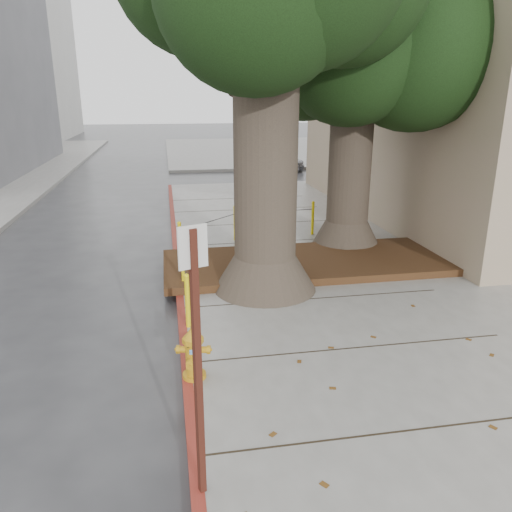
{
  "coord_description": "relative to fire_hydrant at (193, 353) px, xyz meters",
  "views": [
    {
      "loc": [
        -2.13,
        -6.48,
        3.83
      ],
      "look_at": [
        -0.62,
        1.9,
        1.1
      ],
      "focal_mm": 35.0,
      "sensor_mm": 36.0,
      "label": 1
    }
  ],
  "objects": [
    {
      "name": "signpost",
      "position": [
        -0.05,
        -2.09,
        1.14
      ],
      "size": [
        0.25,
        0.12,
        2.68
      ],
      "rotation": [
        0.0,
        0.0,
        0.38
      ],
      "color": "#471911",
      "rests_on": "sidewalk_main"
    },
    {
      "name": "curb_red",
      "position": [
        -0.1,
        2.91,
        -0.45
      ],
      "size": [
        0.14,
        26.0,
        0.16
      ],
      "primitive_type": "cube",
      "color": "maroon",
      "rests_on": "ground"
    },
    {
      "name": "building_side_white",
      "position": [
        17.9,
        26.41,
        3.97
      ],
      "size": [
        10.0,
        10.0,
        9.0
      ],
      "primitive_type": "cube",
      "color": "silver",
      "rests_on": "ground"
    },
    {
      "name": "bollard_ring",
      "position": [
        1.03,
        4.78,
        0.14
      ],
      "size": [
        3.79,
        5.39,
        0.95
      ],
      "color": "yellow",
      "rests_on": "sidewalk_main"
    },
    {
      "name": "planter_bed",
      "position": [
        2.8,
        4.31,
        -0.3
      ],
      "size": [
        6.4,
        2.6,
        0.16
      ],
      "primitive_type": "cube",
      "color": "black",
      "rests_on": "sidewalk_main"
    },
    {
      "name": "building_side_grey",
      "position": [
        23.9,
        32.41,
        5.47
      ],
      "size": [
        12.0,
        14.0,
        12.0
      ],
      "primitive_type": "cube",
      "color": "slate",
      "rests_on": "ground"
    },
    {
      "name": "car_red",
      "position": [
        11.92,
        18.97,
        0.12
      ],
      "size": [
        4.03,
        1.69,
        1.29
      ],
      "primitive_type": "imported",
      "rotation": [
        0.0,
        0.0,
        1.65
      ],
      "color": "maroon",
      "rests_on": "ground"
    },
    {
      "name": "tree_near",
      "position": [
        1.93,
        3.23,
        4.86
      ],
      "size": [
        4.5,
        3.8,
        7.68
      ],
      "color": "#4C3F33",
      "rests_on": "sidewalk_main"
    },
    {
      "name": "fire_hydrant",
      "position": [
        0.0,
        0.0,
        0.0
      ],
      "size": [
        0.41,
        0.39,
        0.78
      ],
      "rotation": [
        0.0,
        0.0,
        -0.2
      ],
      "color": "orange",
      "rests_on": "sidewalk_main"
    },
    {
      "name": "tree_far",
      "position": [
        4.54,
        5.73,
        4.49
      ],
      "size": [
        4.5,
        3.8,
        7.17
      ],
      "color": "#4C3F33",
      "rests_on": "sidewalk_main"
    },
    {
      "name": "sidewalk_far",
      "position": [
        7.9,
        30.41,
        -0.45
      ],
      "size": [
        16.0,
        20.0,
        0.15
      ],
      "primitive_type": "cube",
      "color": "slate",
      "rests_on": "ground"
    },
    {
      "name": "ground",
      "position": [
        1.9,
        0.41,
        -0.53
      ],
      "size": [
        140.0,
        140.0,
        0.0
      ],
      "primitive_type": "plane",
      "color": "#28282B",
      "rests_on": "ground"
    },
    {
      "name": "car_silver",
      "position": [
        5.44,
        20.07,
        0.03
      ],
      "size": [
        3.32,
        1.47,
        1.11
      ],
      "primitive_type": "imported",
      "rotation": [
        0.0,
        0.0,
        1.52
      ],
      "color": "#9C9BA0",
      "rests_on": "ground"
    }
  ]
}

